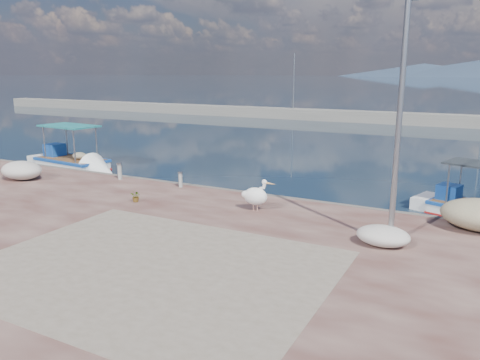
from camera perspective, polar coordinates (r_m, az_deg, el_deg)
name	(u,v)px	position (r m, az deg, el deg)	size (l,w,h in m)	color
ground	(186,242)	(15.39, -6.66, -7.56)	(1400.00, 1400.00, 0.00)	#162635
quay	(26,320)	(11.32, -24.69, -15.26)	(44.00, 22.00, 0.50)	#46221E
quay_patch	(151,267)	(12.42, -10.76, -10.38)	(9.00, 7.00, 0.01)	gray
breakwater	(399,118)	(52.71, 18.80, 7.14)	(120.00, 2.20, 7.50)	gray
boat_left	(71,164)	(28.46, -19.86, 1.80)	(6.18, 2.55, 2.89)	white
boat_right	(480,213)	(19.90, 27.21, -3.60)	(5.31, 3.07, 2.43)	white
pelican	(256,196)	(16.81, 1.96, -1.93)	(1.23, 0.71, 1.18)	tan
lamp_post	(399,131)	(13.73, 18.76, 5.68)	(0.44, 0.96, 7.00)	gray
bollard_near	(180,179)	(20.43, -7.27, 0.13)	(0.22, 0.22, 0.67)	gray
bollard_far	(120,170)	(22.47, -14.47, 1.14)	(0.25, 0.25, 0.77)	gray
potted_plant	(136,196)	(18.44, -12.55, -1.95)	(0.40, 0.35, 0.45)	#33722D
net_pile_d	(383,236)	(14.17, 17.05, -6.52)	(1.53, 1.14, 0.57)	silver
net_pile_a	(22,170)	(24.02, -25.08, 1.08)	(2.09, 1.52, 0.85)	silver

